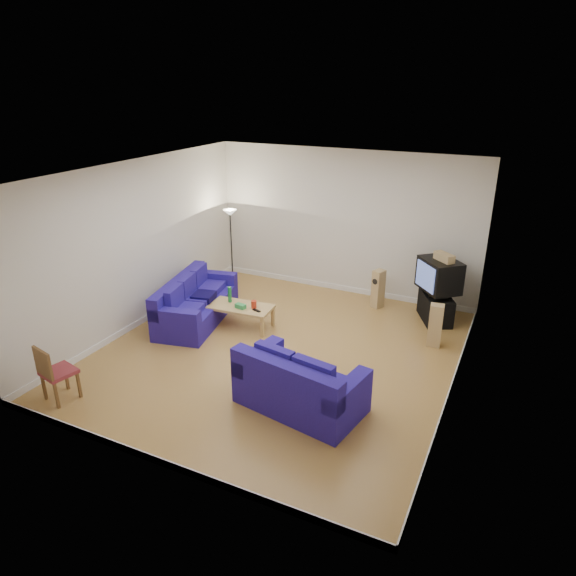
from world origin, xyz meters
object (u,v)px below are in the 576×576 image
at_px(sofa_three_seat, 194,305).
at_px(tv_stand, 435,307).
at_px(coffee_table, 241,308).
at_px(television, 439,275).
at_px(sofa_loveseat, 298,388).

relative_size(sofa_three_seat, tv_stand, 2.65).
distance_m(coffee_table, television, 3.95).
bearing_deg(sofa_three_seat, television, 103.54).
xyz_separation_m(sofa_three_seat, coffee_table, (1.01, 0.13, 0.07)).
bearing_deg(tv_stand, sofa_three_seat, -90.71).
xyz_separation_m(sofa_three_seat, tv_stand, (4.39, 2.10, -0.05)).
bearing_deg(tv_stand, television, -165.77).
bearing_deg(television, coffee_table, -101.07).
distance_m(sofa_three_seat, sofa_loveseat, 3.65).
xyz_separation_m(sofa_three_seat, television, (4.38, 2.11, 0.65)).
xyz_separation_m(sofa_three_seat, sofa_loveseat, (3.15, -1.84, 0.02)).
distance_m(sofa_loveseat, television, 4.19).
bearing_deg(sofa_three_seat, tv_stand, 103.47).
distance_m(sofa_three_seat, tv_stand, 4.87).
relative_size(tv_stand, television, 0.90).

